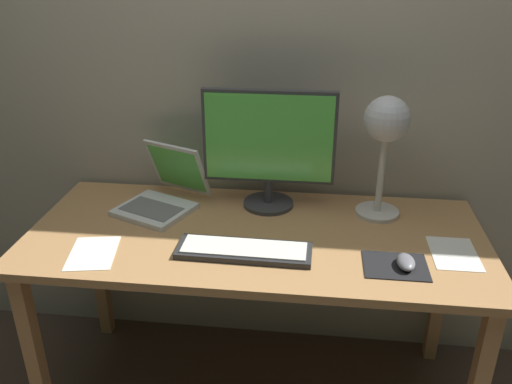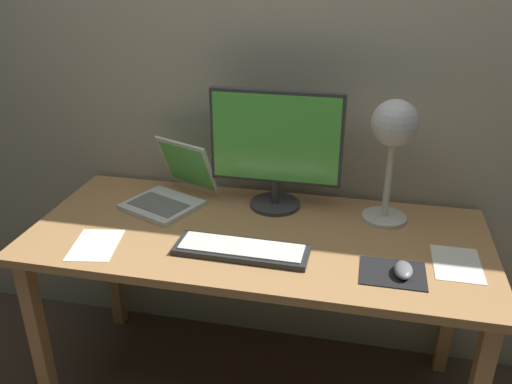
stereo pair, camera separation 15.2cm
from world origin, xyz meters
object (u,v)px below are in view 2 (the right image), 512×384
desk_lamp (394,133)px  mouse (403,270)px  monitor (276,144)px  laptop (174,186)px  keyboard_main (242,250)px

desk_lamp → mouse: bearing=-81.3°
monitor → laptop: size_ratio=1.26×
monitor → desk_lamp: size_ratio=1.09×
laptop → mouse: size_ratio=4.05×
monitor → desk_lamp: 0.42m
keyboard_main → mouse: mouse is taller
desk_lamp → mouse: size_ratio=4.69×
keyboard_main → mouse: (0.51, -0.02, 0.01)m
monitor → laptop: 0.44m
laptop → desk_lamp: 0.85m
monitor → desk_lamp: bearing=-3.4°
monitor → keyboard_main: 0.44m
monitor → keyboard_main: size_ratio=1.11×
monitor → mouse: (0.47, -0.39, -0.23)m
laptop → desk_lamp: desk_lamp is taller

